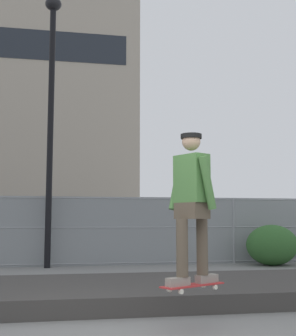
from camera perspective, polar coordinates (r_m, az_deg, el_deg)
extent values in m
cube|color=#3D3A38|center=(7.32, -5.85, -14.87)|extent=(13.69, 2.74, 0.25)
cube|color=#B22D2D|center=(5.28, 5.50, -14.09)|extent=(0.80, 0.55, 0.02)
cylinder|color=silver|center=(5.53, 6.83, -14.09)|extent=(0.06, 0.05, 0.05)
cylinder|color=silver|center=(5.41, 8.23, -14.25)|extent=(0.06, 0.05, 0.05)
cylinder|color=silver|center=(5.18, 2.66, -14.66)|extent=(0.06, 0.05, 0.05)
cylinder|color=silver|center=(5.04, 4.06, -14.86)|extent=(0.06, 0.05, 0.05)
cube|color=#99999E|center=(5.46, 7.52, -13.95)|extent=(0.11, 0.15, 0.01)
cube|color=#99999E|center=(5.11, 3.35, -14.53)|extent=(0.11, 0.15, 0.01)
cube|color=gray|center=(5.43, 7.21, -13.29)|extent=(0.29, 0.22, 0.09)
cube|color=gray|center=(5.12, 3.68, -13.74)|extent=(0.29, 0.22, 0.09)
cylinder|color=brown|center=(5.35, 6.65, -9.56)|extent=(0.13, 0.13, 0.62)
cylinder|color=brown|center=(5.14, 4.21, -9.72)|extent=(0.13, 0.13, 0.62)
cube|color=brown|center=(5.23, 5.41, -5.25)|extent=(0.37, 0.41, 0.18)
cube|color=#4C7F3F|center=(5.25, 5.37, -1.32)|extent=(0.37, 0.44, 0.54)
cylinder|color=#4C7F3F|center=(5.43, 3.57, -2.13)|extent=(0.25, 0.19, 0.58)
cylinder|color=#4C7F3F|center=(5.08, 7.30, -1.79)|extent=(0.25, 0.19, 0.58)
sphere|color=tan|center=(5.31, 5.32, 3.25)|extent=(0.21, 0.21, 0.21)
cylinder|color=black|center=(5.32, 5.31, 3.87)|extent=(0.24, 0.24, 0.05)
cylinder|color=gray|center=(13.62, 10.46, -7.52)|extent=(0.06, 0.06, 1.85)
cylinder|color=gray|center=(12.73, -7.91, -3.66)|extent=(25.65, 0.04, 0.04)
cylinder|color=gray|center=(12.71, -7.97, -7.23)|extent=(25.65, 0.04, 0.04)
cylinder|color=gray|center=(12.76, -8.04, -11.53)|extent=(25.65, 0.04, 0.04)
cube|color=gray|center=(12.71, -7.98, -7.65)|extent=(25.65, 0.01, 1.85)
cylinder|color=black|center=(12.55, -11.89, 3.98)|extent=(0.16, 0.16, 6.89)
ellipsoid|color=black|center=(13.67, -11.52, 19.09)|extent=(0.44, 0.44, 0.36)
cylinder|color=black|center=(16.77, -17.25, -9.19)|extent=(0.64, 0.24, 0.64)
ellipsoid|color=#2D5B28|center=(13.14, 14.96, -9.11)|extent=(1.41, 1.16, 1.09)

